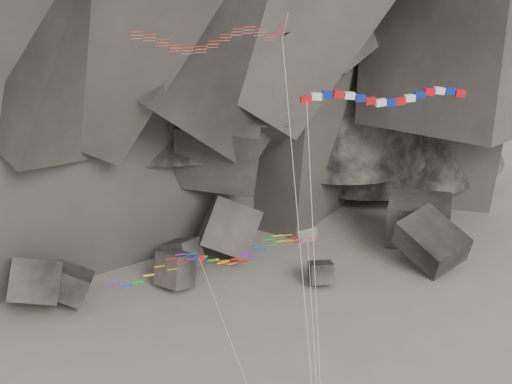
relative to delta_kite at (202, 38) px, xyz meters
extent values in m
cube|color=#47423F|center=(-14.01, 29.15, -30.90)|extent=(6.76, 7.37, 7.90)
cube|color=#47423F|center=(-10.13, 29.49, -31.66)|extent=(5.94, 6.31, 5.69)
cube|color=#47423F|center=(19.64, 26.19, -32.07)|extent=(3.56, 4.29, 3.29)
cube|color=#47423F|center=(34.77, 26.07, -31.34)|extent=(8.72, 9.89, 7.99)
cube|color=#47423F|center=(37.21, 33.64, -30.17)|extent=(10.95, 10.81, 7.44)
cube|color=#47423F|center=(3.90, 34.56, -31.52)|extent=(5.58, 6.22, 4.86)
cube|color=#47423F|center=(10.42, 35.93, -29.95)|extent=(9.05, 7.89, 9.88)
cube|color=#47423F|center=(2.19, 30.35, -31.25)|extent=(5.43, 5.84, 5.07)
cylinder|color=silver|center=(4.52, -7.36, -15.67)|extent=(1.31, 14.42, 32.32)
cube|color=red|center=(5.93, -2.82, -3.63)|extent=(0.70, 0.52, 0.43)
cube|color=white|center=(6.59, -2.93, -3.45)|extent=(0.73, 0.52, 0.48)
cube|color=navy|center=(7.26, -3.09, -3.34)|extent=(0.75, 0.52, 0.51)
cube|color=red|center=(7.93, -3.26, -3.33)|extent=(0.75, 0.52, 0.51)
cube|color=white|center=(8.59, -3.45, -3.42)|extent=(0.74, 0.52, 0.49)
cube|color=navy|center=(9.26, -3.61, -3.59)|extent=(0.71, 0.52, 0.44)
cube|color=red|center=(9.93, -3.74, -3.77)|extent=(0.73, 0.52, 0.47)
cube|color=white|center=(10.59, -3.82, -3.91)|extent=(0.75, 0.52, 0.51)
cube|color=navy|center=(11.26, -3.86, -3.95)|extent=(0.75, 0.52, 0.52)
cube|color=red|center=(11.93, -3.88, -3.87)|extent=(0.74, 0.52, 0.50)
cube|color=white|center=(12.59, -3.88, -3.72)|extent=(0.72, 0.52, 0.46)
cube|color=navy|center=(13.26, -3.90, -3.53)|extent=(0.72, 0.52, 0.46)
cube|color=red|center=(13.93, -3.95, -3.38)|extent=(0.74, 0.52, 0.50)
cube|color=white|center=(14.59, -4.04, -3.32)|extent=(0.75, 0.52, 0.52)
cube|color=navy|center=(15.26, -4.17, -3.36)|extent=(0.75, 0.52, 0.50)
cube|color=red|center=(15.93, -4.34, -3.50)|extent=(0.72, 0.52, 0.47)
cylinder|color=silver|center=(4.91, -8.78, -17.73)|extent=(2.08, 11.59, 28.20)
cube|color=#D6C10B|center=(7.83, 1.10, -14.63)|extent=(1.55, 0.57, 0.84)
cube|color=#0CB219|center=(7.83, 0.89, -14.95)|extent=(1.30, 0.41, 0.58)
cube|color=red|center=(-1.16, -2.87, -13.61)|extent=(0.60, 0.09, 0.38)
cube|color=navy|center=(-1.35, -2.86, -13.61)|extent=(0.22, 0.06, 0.39)
camera|label=1|loc=(-8.27, -39.96, 4.37)|focal=45.00mm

